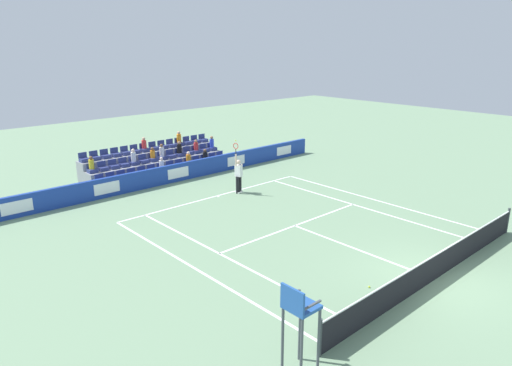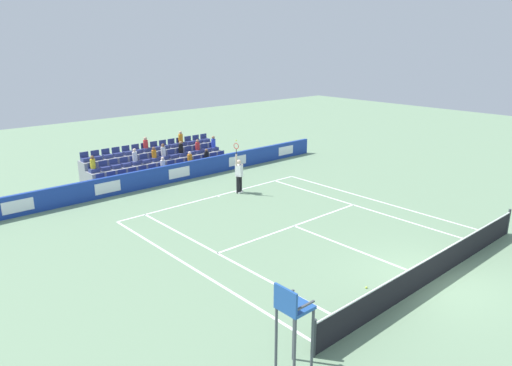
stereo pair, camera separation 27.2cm
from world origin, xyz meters
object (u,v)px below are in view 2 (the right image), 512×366
(tennis_net, at_px, (435,267))
(loose_tennis_ball, at_px, (366,287))
(tennis_player, at_px, (239,175))
(umpire_chair, at_px, (293,316))

(tennis_net, xyz_separation_m, loose_tennis_ball, (2.11, -1.15, -0.46))
(tennis_player, distance_m, umpire_chair, 14.05)
(tennis_net, bearing_deg, tennis_player, -95.88)
(tennis_net, distance_m, tennis_player, 11.61)
(tennis_net, distance_m, umpire_chair, 6.84)
(umpire_chair, bearing_deg, loose_tennis_ball, -165.76)
(tennis_net, distance_m, loose_tennis_ball, 2.44)
(tennis_net, height_order, loose_tennis_ball, tennis_net)
(tennis_player, bearing_deg, umpire_chair, 55.51)
(tennis_net, xyz_separation_m, tennis_player, (-1.19, -11.54, 0.50))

